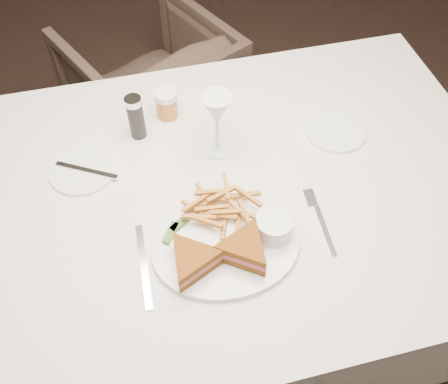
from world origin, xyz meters
TOP-DOWN VIEW (x-y plane):
  - ground at (0.00, 0.00)m, footprint 5.00×5.00m
  - table at (0.38, -0.05)m, footprint 1.43×0.99m
  - chair_far at (0.36, 0.92)m, footprint 0.75×0.73m
  - table_setting at (0.36, -0.11)m, footprint 0.80×0.65m

SIDE VIEW (x-z plane):
  - ground at x=0.00m, z-range 0.00..0.00m
  - chair_far at x=0.36m, z-range 0.00..0.60m
  - table at x=0.38m, z-range 0.00..0.75m
  - table_setting at x=0.36m, z-range 0.70..0.88m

